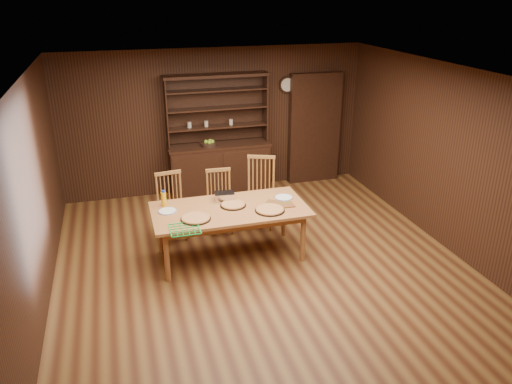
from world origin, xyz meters
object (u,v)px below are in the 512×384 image
object	(u,v)px
china_hutch	(219,162)
chair_right	(261,189)
chair_left	(171,203)
juice_bottle	(164,199)
dining_table	(230,213)
chair_center	(220,199)

from	to	relation	value
china_hutch	chair_right	size ratio (longest dim) A/B	1.93
chair_left	chair_right	xyz separation A→B (m)	(1.42, 0.04, 0.06)
chair_left	chair_right	size ratio (longest dim) A/B	0.91
juice_bottle	chair_left	bearing A→B (deg)	74.26
dining_table	chair_left	size ratio (longest dim) A/B	2.07
dining_table	chair_right	bearing A→B (deg)	51.78
chair_left	chair_center	size ratio (longest dim) A/B	1.04
dining_table	juice_bottle	bearing A→B (deg)	159.06
china_hutch	dining_table	xyz separation A→B (m)	(-0.36, -2.37, 0.08)
china_hutch	chair_left	distance (m)	1.85
china_hutch	chair_left	world-z (taller)	china_hutch
dining_table	chair_center	distance (m)	0.90
chair_left	juice_bottle	world-z (taller)	chair_left
dining_table	china_hutch	bearing A→B (deg)	81.33
chair_left	juice_bottle	bearing A→B (deg)	-112.70
china_hutch	chair_center	distance (m)	1.52
china_hutch	juice_bottle	size ratio (longest dim) A/B	9.40
chair_left	juice_bottle	xyz separation A→B (m)	(-0.15, -0.54, 0.32)
chair_center	juice_bottle	bearing A→B (deg)	-145.11
chair_center	juice_bottle	world-z (taller)	chair_center
chair_right	chair_center	bearing A→B (deg)	-156.10
chair_left	chair_right	distance (m)	1.42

